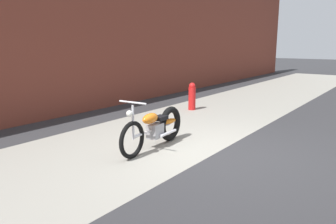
% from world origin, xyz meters
% --- Properties ---
extents(ground_plane, '(80.00, 80.00, 0.00)m').
position_xyz_m(ground_plane, '(0.00, 0.00, 0.00)').
color(ground_plane, '#2D2D30').
extents(sidewalk_slab, '(36.00, 3.50, 0.01)m').
position_xyz_m(sidewalk_slab, '(0.00, 1.75, 0.00)').
color(sidewalk_slab, gray).
rests_on(sidewalk_slab, ground).
extents(brick_building_wall, '(36.00, 0.50, 4.94)m').
position_xyz_m(brick_building_wall, '(0.00, 5.20, 2.47)').
color(brick_building_wall, brown).
rests_on(brick_building_wall, ground).
extents(motorcycle_orange, '(2.01, 0.58, 1.03)m').
position_xyz_m(motorcycle_orange, '(-0.31, 1.14, 0.40)').
color(motorcycle_orange, black).
rests_on(motorcycle_orange, ground).
extents(fire_hydrant, '(0.22, 0.22, 0.84)m').
position_xyz_m(fire_hydrant, '(3.25, 2.56, 0.42)').
color(fire_hydrant, red).
rests_on(fire_hydrant, ground).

